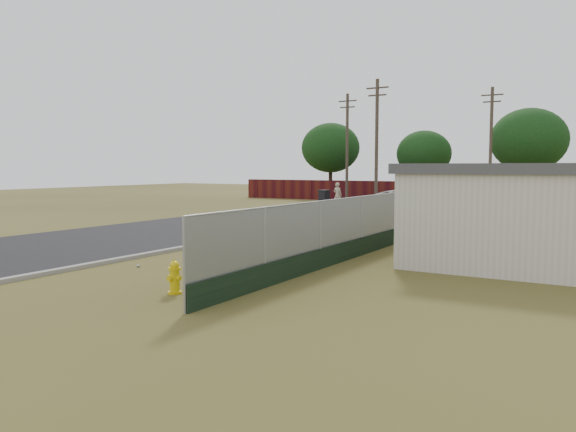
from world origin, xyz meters
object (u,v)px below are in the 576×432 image
Objects in this scene: fire_hydrant at (174,278)px; mailbox at (294,212)px; pedestrian at (338,195)px; trash_bin at (324,197)px; pickup_truck at (410,203)px.

fire_hydrant is 11.40m from mailbox.
pedestrian is at bearing 109.59° from mailbox.
pickup_truck is at bearing -36.66° from trash_bin.
pickup_truck is (-2.17, 23.58, 0.42)m from fire_hydrant.
pickup_truck is 11.93m from trash_bin.
mailbox is 0.72× the size of pedestrian.
mailbox reaches higher than trash_bin.
mailbox is at bearing -66.39° from trash_bin.
fire_hydrant is at bearing -74.19° from mailbox.
mailbox reaches higher than fire_hydrant.
pickup_truck is 3.11× the size of pedestrian.
trash_bin is (-8.63, 19.75, -0.48)m from mailbox.
mailbox is 17.57m from pedestrian.
trash_bin reaches higher than fire_hydrant.
trash_bin is at bearing 113.61° from mailbox.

